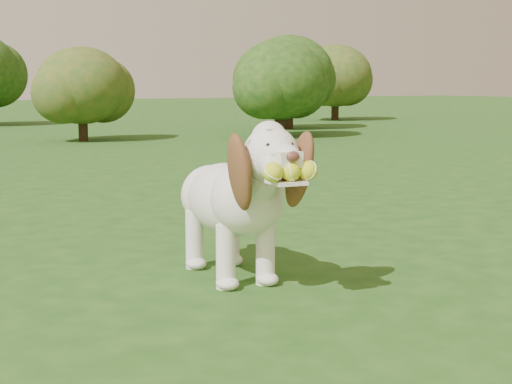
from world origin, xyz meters
TOP-DOWN VIEW (x-y plane):
  - ground at (0.00, 0.00)m, footprint 80.00×80.00m
  - dog at (-0.15, -0.47)m, footprint 0.48×1.19m
  - shrub_f at (6.79, 9.77)m, footprint 1.82×1.82m
  - shrub_d at (5.31, 7.78)m, footprint 1.61×1.61m
  - shrub_c at (2.11, 8.64)m, footprint 1.45×1.45m
  - shrub_h at (9.83, 12.32)m, footprint 1.81×1.81m

SIDE VIEW (x-z plane):
  - ground at x=0.00m, z-range 0.00..0.00m
  - dog at x=-0.15m, z-range 0.02..0.80m
  - shrub_c at x=2.11m, z-range 0.13..1.64m
  - shrub_d at x=5.31m, z-range 0.15..1.81m
  - shrub_h at x=9.83m, z-range 0.17..2.04m
  - shrub_f at x=6.79m, z-range 0.17..2.06m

